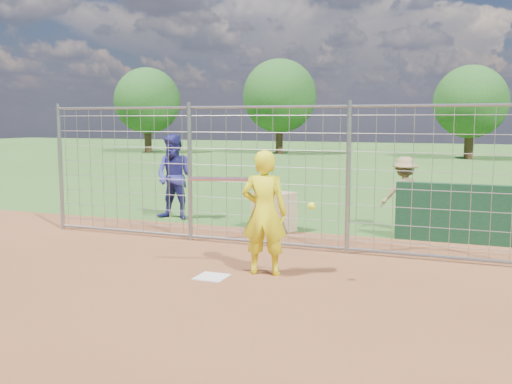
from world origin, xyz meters
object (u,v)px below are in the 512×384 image
at_px(bystander_c, 404,193).
at_px(equipment_bin, 274,211).
at_px(batter, 264,213).
at_px(bystander_a, 175,177).

distance_m(bystander_c, equipment_bin, 2.72).
distance_m(batter, equipment_bin, 3.43).
bearing_deg(batter, bystander_c, -117.38).
bearing_deg(bystander_c, equipment_bin, -7.60).
height_order(batter, bystander_a, bystander_a).
distance_m(bystander_a, equipment_bin, 2.68).
bearing_deg(bystander_c, bystander_a, -23.75).
relative_size(bystander_a, equipment_bin, 2.44).
height_order(batter, bystander_c, batter).
bearing_deg(bystander_a, bystander_c, 7.00).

